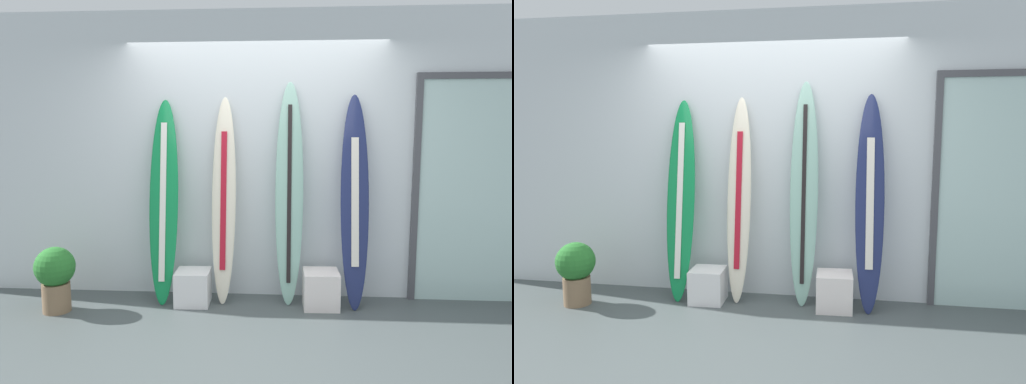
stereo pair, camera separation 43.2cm
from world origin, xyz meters
The scene contains 10 objects.
ground centered at (0.00, 0.00, -0.02)m, with size 8.00×8.00×0.04m, color #434B4C.
wall_back centered at (0.00, 1.30, 1.40)m, with size 7.20×0.20×2.80m, color silver.
surfboard_emerald centered at (-0.87, 0.98, 0.98)m, with size 0.29×0.41×1.96m.
surfboard_ivory centered at (-0.29, 1.02, 0.97)m, with size 0.24×0.34×1.98m.
surfboard_seafoam centered at (0.33, 1.03, 1.06)m, with size 0.27×0.31×2.12m.
surfboard_navy centered at (0.94, 0.97, 0.98)m, with size 0.27×0.38×1.99m.
display_block_left centered at (-0.58, 0.90, 0.16)m, with size 0.33×0.33×0.32m.
display_block_center centered at (0.64, 0.90, 0.17)m, with size 0.34×0.34×0.34m.
glass_door centered at (2.07, 1.18, 1.13)m, with size 1.11×0.06×2.19m.
potted_plant centered at (-1.80, 0.62, 0.35)m, with size 0.36×0.36×0.60m.
Camera 2 is at (0.76, -3.41, 1.68)m, focal length 33.47 mm.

